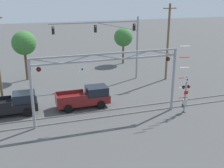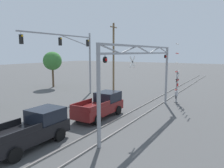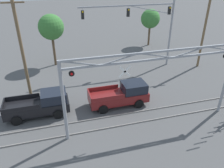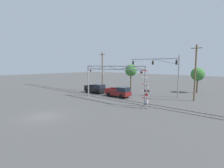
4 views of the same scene
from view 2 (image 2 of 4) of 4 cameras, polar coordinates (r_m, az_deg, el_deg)
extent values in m
cube|color=gray|center=(19.39, 7.11, -8.70)|extent=(80.00, 0.08, 0.10)
cube|color=gray|center=(19.97, 3.30, -8.14)|extent=(80.00, 0.08, 0.10)
cylinder|color=gray|center=(12.81, -3.52, -3.34)|extent=(0.24, 0.24, 6.24)
cylinder|color=gray|center=(24.84, 14.02, 2.11)|extent=(0.24, 0.24, 6.24)
cube|color=gray|center=(18.43, 8.23, 7.96)|extent=(13.55, 0.14, 0.14)
cube|color=gray|center=(18.44, 8.27, 9.69)|extent=(13.55, 0.14, 0.14)
cube|color=gray|center=(13.67, -0.44, 9.11)|extent=(2.68, 0.08, 0.63)
cube|color=gray|center=(16.01, 4.55, 8.97)|extent=(2.68, 0.08, 0.63)
cube|color=gray|center=(18.43, 8.25, 8.82)|extent=(2.68, 0.08, 0.63)
cube|color=gray|center=(20.92, 11.08, 8.69)|extent=(2.68, 0.08, 0.63)
cube|color=gray|center=(23.44, 13.30, 8.57)|extent=(2.68, 0.08, 0.63)
cylinder|color=black|center=(13.15, -1.83, 6.36)|extent=(0.38, 0.10, 0.38)
sphere|color=red|center=(13.12, -1.57, 6.35)|extent=(0.18, 0.18, 0.18)
cylinder|color=gray|center=(13.15, -1.83, 7.40)|extent=(0.04, 0.04, 0.10)
cylinder|color=black|center=(24.03, 13.70, 7.02)|extent=(0.38, 0.10, 0.38)
sphere|color=red|center=(24.01, 13.86, 7.01)|extent=(0.18, 0.18, 0.18)
cylinder|color=gray|center=(24.02, 13.72, 7.59)|extent=(0.04, 0.04, 0.10)
cube|color=white|center=(16.28, 5.35, 5.79)|extent=(0.88, 0.03, 0.88)
cube|color=white|center=(16.28, 5.35, 5.79)|extent=(0.88, 0.03, 0.88)
cylinder|color=black|center=(16.27, 5.43, 5.79)|extent=(0.04, 0.04, 0.02)
cylinder|color=gray|center=(25.59, 16.55, -0.66)|extent=(0.16, 0.16, 3.72)
cylinder|color=#59595B|center=(25.92, 16.38, -4.62)|extent=(0.35, 0.35, 0.10)
cube|color=white|center=(25.38, 16.93, 2.69)|extent=(0.78, 0.03, 0.78)
cube|color=white|center=(25.38, 16.93, 2.69)|extent=(0.78, 0.03, 0.78)
cylinder|color=black|center=(25.37, 16.99, 2.69)|extent=(0.04, 0.04, 0.02)
cylinder|color=black|center=(25.22, 16.46, 0.96)|extent=(0.32, 0.09, 0.32)
sphere|color=red|center=(25.20, 16.60, 0.95)|extent=(0.16, 0.16, 0.16)
cylinder|color=black|center=(25.76, 16.77, 1.10)|extent=(0.32, 0.09, 0.32)
sphere|color=red|center=(25.74, 16.90, 1.09)|extent=(0.16, 0.16, 0.16)
cube|color=gray|center=(25.49, 16.62, 1.03)|extent=(0.64, 0.06, 0.06)
cube|color=red|center=(25.53, 16.79, -0.21)|extent=(0.44, 0.02, 0.32)
cube|color=#B2B2B7|center=(25.72, 16.48, -2.45)|extent=(0.36, 0.28, 0.56)
cylinder|color=red|center=(25.44, 16.41, -1.41)|extent=(1.01, 0.09, 0.15)
cylinder|color=white|center=(25.24, 16.47, 0.82)|extent=(1.01, 0.09, 0.15)
cylinder|color=red|center=(25.08, 16.53, 3.08)|extent=(1.01, 0.09, 0.15)
cylinder|color=white|center=(24.96, 16.59, 5.37)|extent=(1.01, 0.09, 0.15)
cylinder|color=red|center=(24.88, 16.66, 7.68)|extent=(1.01, 0.09, 0.15)
cylinder|color=white|center=(24.84, 16.72, 9.99)|extent=(1.01, 0.09, 0.15)
cube|color=#3F3F42|center=(25.64, 16.35, -3.27)|extent=(0.24, 0.12, 0.36)
cylinder|color=gray|center=(30.48, -5.77, 5.32)|extent=(0.24, 0.24, 8.26)
cube|color=gray|center=(26.17, -13.45, 12.39)|extent=(11.33, 0.14, 0.14)
cube|color=gray|center=(28.24, -9.34, 10.97)|extent=(5.68, 0.08, 1.28)
cylinder|color=gray|center=(22.73, -22.73, 12.25)|extent=(0.04, 0.04, 0.30)
cube|color=black|center=(22.69, -22.64, 10.74)|extent=(0.30, 0.26, 0.90)
sphere|color=yellow|center=(22.58, -22.43, 11.58)|extent=(0.18, 0.18, 0.18)
cylinder|color=gray|center=(26.16, -13.44, 12.06)|extent=(0.04, 0.04, 0.30)
cube|color=black|center=(26.12, -13.39, 10.75)|extent=(0.30, 0.26, 0.90)
sphere|color=yellow|center=(26.03, -13.15, 11.47)|extent=(0.18, 0.18, 0.18)
cylinder|color=gray|center=(30.09, -6.45, 11.72)|extent=(0.04, 0.04, 0.30)
cube|color=black|center=(30.06, -6.43, 10.57)|extent=(0.30, 0.26, 0.90)
sphere|color=yellow|center=(29.97, -6.18, 11.20)|extent=(0.18, 0.18, 0.18)
cube|color=maroon|center=(19.21, -3.45, -6.42)|extent=(5.40, 1.99, 0.81)
cube|color=black|center=(20.23, -1.10, -3.23)|extent=(2.12, 1.83, 0.84)
cube|color=maroon|center=(17.61, -3.01, -5.78)|extent=(2.87, 0.08, 0.38)
cube|color=maroon|center=(18.71, -7.90, -5.00)|extent=(2.87, 0.08, 0.38)
cube|color=maroon|center=(17.01, -8.51, -6.37)|extent=(0.10, 1.91, 0.38)
cylinder|color=black|center=(20.18, 1.63, -6.88)|extent=(0.83, 0.24, 0.83)
cylinder|color=black|center=(21.20, -3.16, -6.14)|extent=(0.83, 0.24, 0.83)
cylinder|color=black|center=(17.45, -3.78, -9.35)|extent=(0.83, 0.24, 0.83)
cylinder|color=black|center=(18.62, -8.96, -8.29)|extent=(0.83, 0.24, 0.83)
cube|color=black|center=(14.42, -21.11, -12.05)|extent=(5.31, 1.99, 0.81)
cube|color=black|center=(15.06, -16.89, -7.67)|extent=(2.09, 1.83, 0.84)
cube|color=black|center=(12.86, -22.63, -11.82)|extent=(2.82, 0.08, 0.38)
cube|color=black|center=(14.37, -27.27, -9.99)|extent=(2.82, 0.08, 0.38)
cylinder|color=black|center=(14.87, -13.45, -12.76)|extent=(0.83, 0.24, 0.83)
cylinder|color=black|center=(16.27, -18.66, -11.11)|extent=(0.83, 0.24, 0.83)
cylinder|color=black|center=(12.93, -24.08, -16.60)|extent=(0.83, 0.24, 0.83)
cylinder|color=brown|center=(32.50, 0.40, 6.98)|extent=(0.28, 0.28, 9.89)
cube|color=brown|center=(32.69, 0.41, 14.62)|extent=(1.80, 0.12, 0.12)
cylinder|color=silver|center=(32.00, -0.36, 14.93)|extent=(0.08, 0.08, 0.12)
cylinder|color=silver|center=(33.41, 1.14, 14.65)|extent=(0.08, 0.08, 0.12)
cylinder|color=brown|center=(37.06, -15.15, 1.72)|extent=(0.32, 0.32, 3.25)
sphere|color=#387533|center=(36.86, -15.31, 5.85)|extent=(2.99, 2.99, 2.99)
camera|label=1|loc=(19.55, 91.06, 16.85)|focal=45.00mm
camera|label=3|loc=(12.96, 64.86, 28.94)|focal=35.00mm
camera|label=4|loc=(40.88, 54.18, 5.91)|focal=28.00mm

